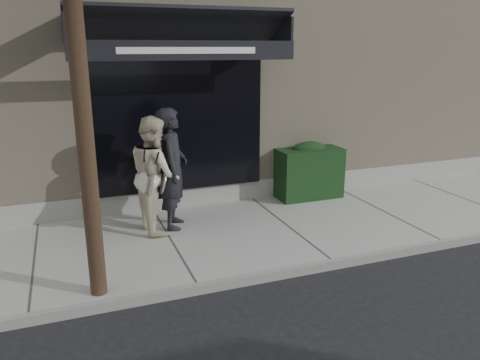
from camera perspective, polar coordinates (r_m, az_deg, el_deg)
name	(u,v)px	position (r m, az deg, el deg)	size (l,w,h in m)	color
ground	(285,230)	(8.18, 5.53, -6.13)	(80.00, 80.00, 0.00)	black
sidewalk	(285,227)	(8.16, 5.54, -5.74)	(20.00, 3.00, 0.12)	#9B9B96
curb	(333,264)	(6.92, 11.26, -10.01)	(20.00, 0.10, 0.14)	gray
building_facade	(202,60)	(12.23, -4.71, 14.33)	(14.30, 8.04, 5.64)	#BCAC90
hedge	(308,171)	(9.52, 8.29, 1.12)	(1.30, 0.70, 1.14)	black
pedestrian_front	(172,169)	(7.78, -8.24, 1.34)	(0.88, 0.99, 2.01)	black
pedestrian_back	(155,174)	(7.70, -10.32, 0.69)	(0.79, 0.98, 1.91)	beige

